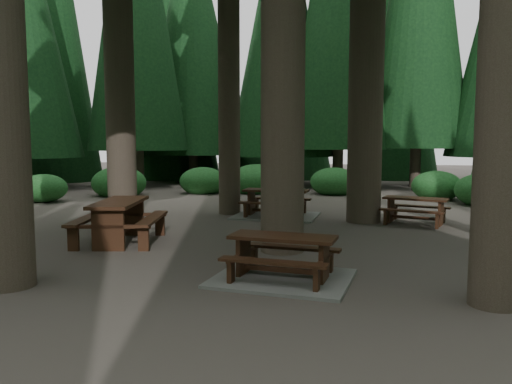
% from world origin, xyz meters
% --- Properties ---
extents(ground, '(80.00, 80.00, 0.00)m').
position_xyz_m(ground, '(0.00, 0.00, 0.00)').
color(ground, '#4B433D').
rests_on(ground, ground).
extents(picnic_table_a, '(2.26, 1.95, 0.70)m').
position_xyz_m(picnic_table_a, '(1.11, -1.86, 0.23)').
color(picnic_table_a, gray).
rests_on(picnic_table_a, ground).
extents(picnic_table_b, '(2.03, 2.35, 0.89)m').
position_xyz_m(picnic_table_b, '(-2.69, 0.33, 0.59)').
color(picnic_table_b, '#351C10').
rests_on(picnic_table_b, ground).
extents(picnic_table_c, '(2.42, 2.04, 0.79)m').
position_xyz_m(picnic_table_c, '(-0.04, 4.63, 0.27)').
color(picnic_table_c, gray).
rests_on(picnic_table_c, ground).
extents(picnic_table_d, '(1.90, 1.69, 0.69)m').
position_xyz_m(picnic_table_d, '(3.72, 4.14, 0.46)').
color(picnic_table_d, '#351C10').
rests_on(picnic_table_d, ground).
extents(shrub_ring, '(23.86, 24.64, 1.49)m').
position_xyz_m(shrub_ring, '(0.70, 0.75, 0.40)').
color(shrub_ring, '#1D561E').
rests_on(shrub_ring, ground).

